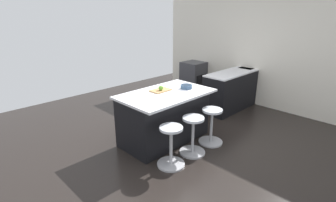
% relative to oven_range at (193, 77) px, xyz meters
% --- Properties ---
extents(ground_plane, '(7.84, 7.84, 0.00)m').
position_rel_oven_range_xyz_m(ground_plane, '(2.66, 1.82, -0.44)').
color(ground_plane, black).
extents(interior_partition_left, '(0.12, 5.92, 2.64)m').
position_rel_oven_range_xyz_m(interior_partition_left, '(-0.35, 1.82, 0.87)').
color(interior_partition_left, silver).
rests_on(interior_partition_left, ground_plane).
extents(sink_cabinet, '(2.42, 0.60, 1.20)m').
position_rel_oven_range_xyz_m(sink_cabinet, '(-0.00, 1.56, 0.02)').
color(sink_cabinet, black).
rests_on(sink_cabinet, ground_plane).
extents(oven_range, '(0.60, 0.61, 0.89)m').
position_rel_oven_range_xyz_m(oven_range, '(0.00, 0.00, 0.00)').
color(oven_range, '#38383D').
rests_on(oven_range, ground_plane).
extents(kitchen_island, '(1.66, 1.02, 0.94)m').
position_rel_oven_range_xyz_m(kitchen_island, '(2.74, 1.60, 0.03)').
color(kitchen_island, black).
rests_on(kitchen_island, ground_plane).
extents(stool_by_window, '(0.44, 0.44, 0.66)m').
position_rel_oven_range_xyz_m(stool_by_window, '(2.22, 2.29, -0.13)').
color(stool_by_window, '#B7B7BC').
rests_on(stool_by_window, ground_plane).
extents(stool_middle, '(0.44, 0.44, 0.66)m').
position_rel_oven_range_xyz_m(stool_middle, '(2.74, 2.29, -0.13)').
color(stool_middle, '#B7B7BC').
rests_on(stool_middle, ground_plane).
extents(stool_near_camera, '(0.44, 0.44, 0.66)m').
position_rel_oven_range_xyz_m(stool_near_camera, '(3.26, 2.29, -0.13)').
color(stool_near_camera, '#B7B7BC').
rests_on(stool_near_camera, ground_plane).
extents(cutting_board, '(0.36, 0.24, 0.02)m').
position_rel_oven_range_xyz_m(cutting_board, '(2.73, 1.49, 0.50)').
color(cutting_board, tan).
rests_on(cutting_board, kitchen_island).
extents(apple_green, '(0.09, 0.09, 0.09)m').
position_rel_oven_range_xyz_m(apple_green, '(2.74, 1.52, 0.56)').
color(apple_green, '#609E2D').
rests_on(apple_green, cutting_board).
extents(fruit_bowl, '(0.22, 0.22, 0.07)m').
position_rel_oven_range_xyz_m(fruit_bowl, '(2.28, 1.72, 0.53)').
color(fruit_bowl, '#334C6B').
rests_on(fruit_bowl, kitchen_island).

